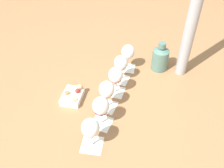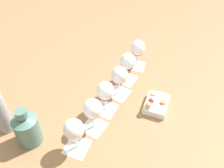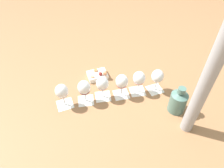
% 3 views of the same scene
% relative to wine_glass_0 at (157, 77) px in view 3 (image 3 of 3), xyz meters
% --- Properties ---
extents(ground_plane, '(8.00, 8.00, 0.00)m').
position_rel_wine_glass_0_xyz_m(ground_plane, '(0.20, -0.22, -0.11)').
color(ground_plane, '#936642').
extents(tasting_card_0, '(0.13, 0.13, 0.00)m').
position_rel_wine_glass_0_xyz_m(tasting_card_0, '(-0.00, -0.00, -0.11)').
color(tasting_card_0, white).
rests_on(tasting_card_0, ground_plane).
extents(tasting_card_1, '(0.13, 0.13, 0.00)m').
position_rel_wine_glass_0_xyz_m(tasting_card_1, '(0.07, -0.09, -0.11)').
color(tasting_card_1, white).
rests_on(tasting_card_1, ground_plane).
extents(tasting_card_2, '(0.13, 0.13, 0.00)m').
position_rel_wine_glass_0_xyz_m(tasting_card_2, '(0.15, -0.17, -0.11)').
color(tasting_card_2, white).
rests_on(tasting_card_2, ground_plane).
extents(tasting_card_3, '(0.13, 0.13, 0.00)m').
position_rel_wine_glass_0_xyz_m(tasting_card_3, '(0.23, -0.26, -0.11)').
color(tasting_card_3, white).
rests_on(tasting_card_3, ground_plane).
extents(tasting_card_4, '(0.13, 0.13, 0.00)m').
position_rel_wine_glass_0_xyz_m(tasting_card_4, '(0.31, -0.34, -0.11)').
color(tasting_card_4, white).
rests_on(tasting_card_4, ground_plane).
extents(tasting_card_5, '(0.13, 0.13, 0.00)m').
position_rel_wine_glass_0_xyz_m(tasting_card_5, '(0.40, -0.43, -0.11)').
color(tasting_card_5, white).
rests_on(tasting_card_5, ground_plane).
extents(wine_glass_0, '(0.08, 0.08, 0.16)m').
position_rel_wine_glass_0_xyz_m(wine_glass_0, '(0.00, 0.00, 0.00)').
color(wine_glass_0, white).
rests_on(wine_glass_0, tasting_card_0).
extents(wine_glass_1, '(0.08, 0.08, 0.16)m').
position_rel_wine_glass_0_xyz_m(wine_glass_1, '(0.07, -0.09, 0.00)').
color(wine_glass_1, white).
rests_on(wine_glass_1, tasting_card_1).
extents(wine_glass_2, '(0.08, 0.08, 0.16)m').
position_rel_wine_glass_0_xyz_m(wine_glass_2, '(0.15, -0.17, 0.00)').
color(wine_glass_2, white).
rests_on(wine_glass_2, tasting_card_2).
extents(wine_glass_3, '(0.08, 0.08, 0.16)m').
position_rel_wine_glass_0_xyz_m(wine_glass_3, '(0.23, -0.26, 0.00)').
color(wine_glass_3, white).
rests_on(wine_glass_3, tasting_card_3).
extents(wine_glass_4, '(0.08, 0.08, 0.16)m').
position_rel_wine_glass_0_xyz_m(wine_glass_4, '(0.31, -0.34, 0.00)').
color(wine_glass_4, white).
rests_on(wine_glass_4, tasting_card_4).
extents(wine_glass_5, '(0.08, 0.08, 0.16)m').
position_rel_wine_glass_0_xyz_m(wine_glass_5, '(0.40, -0.43, 0.00)').
color(wine_glass_5, white).
rests_on(wine_glass_5, tasting_card_5).
extents(ceramic_vase, '(0.10, 0.10, 0.18)m').
position_rel_wine_glass_0_xyz_m(ceramic_vase, '(0.10, 0.17, -0.03)').
color(ceramic_vase, '#4C7066').
rests_on(ceramic_vase, ground_plane).
extents(snack_dish, '(0.17, 0.16, 0.07)m').
position_rel_wine_glass_0_xyz_m(snack_dish, '(0.09, -0.39, -0.09)').
color(snack_dish, white).
rests_on(snack_dish, ground_plane).
extents(umbrella_pole, '(0.06, 0.06, 0.91)m').
position_rel_wine_glass_0_xyz_m(umbrella_pole, '(0.19, 0.26, 0.34)').
color(umbrella_pole, '#99999E').
rests_on(umbrella_pole, ground_plane).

